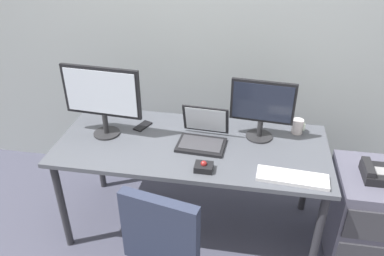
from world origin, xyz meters
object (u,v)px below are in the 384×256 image
Objects in this scene: monitor_main at (102,96)px; keyboard at (292,177)px; trackball_mouse at (204,167)px; desk_phone at (376,173)px; coffee_mug at (298,126)px; monitor_side at (262,106)px; file_cabinet at (363,214)px; laptop at (203,135)px; cell_phone at (143,126)px.

keyboard is at bearing -13.30° from monitor_main.
desk_phone is at bearing 12.14° from trackball_mouse.
desk_phone is 0.57m from coffee_mug.
monitor_side is at bearing 7.51° from monitor_main.
file_cabinet is 1.56× the size of monitor_side.
keyboard is (1.24, -0.29, -0.28)m from monitor_main.
desk_phone is 1.80m from monitor_main.
trackball_mouse is (0.72, -0.29, -0.27)m from monitor_main.
file_cabinet is 1.55× the size of keyboard.
coffee_mug reaches higher than keyboard.
keyboard reaches higher than file_cabinet.
monitor_main is 0.82m from trackball_mouse.
monitor_main is (-1.76, 0.07, 0.35)m from desk_phone.
monitor_main is 4.85× the size of trackball_mouse.
trackball_mouse is (0.05, -0.30, -0.03)m from laptop.
desk_phone is 0.37× the size of monitor_main.
laptop reaches higher than cell_phone.
monitor_main reaches higher than laptop.
monitor_side reaches higher than laptop.
trackball_mouse is at bearing -22.10° from monitor_main.
laptop is at bearing 99.54° from trackball_mouse.
coffee_mug is at bearing 20.17° from laptop.
keyboard is 0.52m from trackball_mouse.
desk_phone is at bearing -15.85° from monitor_side.
desk_phone is at bearing -4.06° from laptop.
trackball_mouse is at bearing 179.95° from keyboard.
laptop reaches higher than desk_phone.
laptop is at bearing -159.83° from coffee_mug.
monitor_main is at bearing 157.90° from trackball_mouse.
coffee_mug is at bearing 27.09° from cell_phone.
monitor_side reaches higher than trackball_mouse.
laptop is 2.97× the size of trackball_mouse.
file_cabinet is at bearing 24.40° from keyboard.
coffee_mug is at bearing 42.63° from trackball_mouse.
monitor_side is (-0.72, 0.21, 0.29)m from desk_phone.
desk_phone is 0.48× the size of monitor_side.
file_cabinet is at bearing -14.48° from monitor_side.
file_cabinet is 1.22× the size of monitor_main.
cell_phone is at bearing 179.85° from monitor_side.
cell_phone is (-0.82, 0.00, -0.23)m from monitor_side.
trackball_mouse is 0.77× the size of cell_phone.
laptop is 0.31m from trackball_mouse.
monitor_main is at bearing -169.52° from coffee_mug.
laptop reaches higher than file_cabinet.
laptop is 2.30× the size of cell_phone.
cell_phone is (0.22, 0.14, -0.29)m from monitor_main.
trackball_mouse is at bearing -80.46° from laptop.
keyboard is at bearing -96.46° from coffee_mug.
cell_phone is at bearing 139.35° from trackball_mouse.
monitor_side is 0.52m from keyboard.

